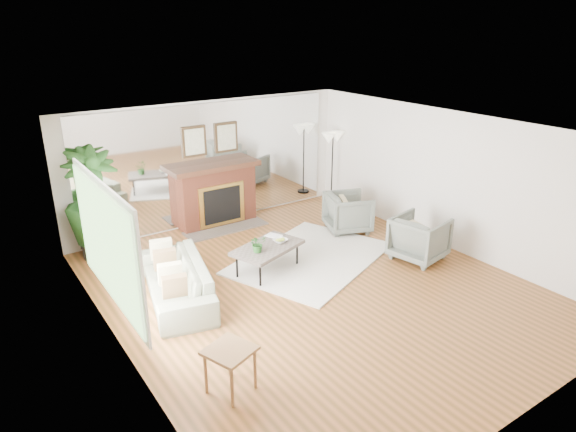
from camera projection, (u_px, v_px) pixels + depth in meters
ground at (314, 287)px, 8.11m from camera, size 7.00×7.00×0.00m
wall_left at (115, 264)px, 6.08m from camera, size 0.02×7.00×2.50m
wall_right at (447, 180)px, 9.24m from camera, size 0.02×7.00×2.50m
wall_back at (210, 163)px, 10.35m from camera, size 6.00×0.02×2.50m
mirror_panel at (211, 163)px, 10.34m from camera, size 5.40×0.04×2.40m
window_panel at (106, 244)px, 6.37m from camera, size 0.04×2.40×1.50m
fireplace at (217, 194)px, 10.38m from camera, size 1.85×0.83×2.05m
area_rug at (311, 258)px, 9.07m from camera, size 3.32×2.88×0.03m
coffee_table at (268, 248)px, 8.46m from camera, size 1.34×1.03×0.47m
sofa at (177, 280)px, 7.69m from camera, size 1.28×2.22×0.61m
armchair_back at (348, 212)px, 10.17m from camera, size 1.08×1.07×0.77m
armchair_front at (419, 238)px, 8.96m from camera, size 1.00×0.99×0.78m
side_table at (230, 356)px, 5.69m from camera, size 0.62×0.62×0.56m
potted_ficus at (93, 201)px, 8.83m from camera, size 1.02×1.02×1.95m
floor_lamp at (333, 143)px, 11.27m from camera, size 0.54×0.30×1.66m
tabletop_plant at (258, 244)px, 8.18m from camera, size 0.28×0.24×0.29m
fruit_bowl at (280, 241)px, 8.58m from camera, size 0.28×0.28×0.06m
book at (271, 238)px, 8.74m from camera, size 0.28×0.31×0.02m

